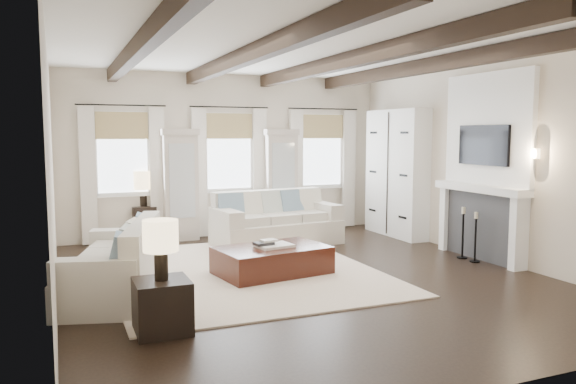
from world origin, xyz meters
name	(u,v)px	position (x,y,z in m)	size (l,w,h in m)	color
ground	(305,278)	(0.00, 0.00, 0.00)	(7.50, 7.50, 0.00)	black
room_shell	(325,143)	(0.75, 0.90, 1.89)	(6.54, 7.54, 3.22)	beige
area_rug	(241,271)	(-0.72, 0.69, 0.01)	(3.74, 4.46, 0.02)	beige
sofa_back	(275,223)	(0.49, 2.42, 0.40)	(2.38, 1.27, 0.98)	beige
sofa_left	(118,266)	(-2.53, 0.13, 0.37)	(1.53, 2.35, 0.93)	beige
ottoman	(272,261)	(-0.36, 0.35, 0.20)	(1.55, 0.97, 0.41)	black
tray	(274,246)	(-0.33, 0.33, 0.43)	(0.50, 0.38, 0.04)	white
book_lower	(264,243)	(-0.49, 0.35, 0.47)	(0.26, 0.20, 0.04)	#262628
book_upper	(269,240)	(-0.41, 0.36, 0.50)	(0.22, 0.17, 0.03)	beige
side_table_front	(162,306)	(-2.25, -1.43, 0.27)	(0.55, 0.55, 0.55)	black
lamp_front	(161,239)	(-2.25, -1.43, 0.97)	(0.36, 0.36, 0.62)	black
side_table_back	(144,223)	(-1.69, 3.79, 0.33)	(0.44, 0.44, 0.65)	black
lamp_back	(143,182)	(-1.69, 3.79, 1.11)	(0.39, 0.39, 0.68)	black
candlestick_near	(475,241)	(2.90, -0.15, 0.33)	(0.16, 0.16, 0.80)	black
candlestick_far	(463,237)	(2.90, 0.15, 0.35)	(0.17, 0.17, 0.84)	black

